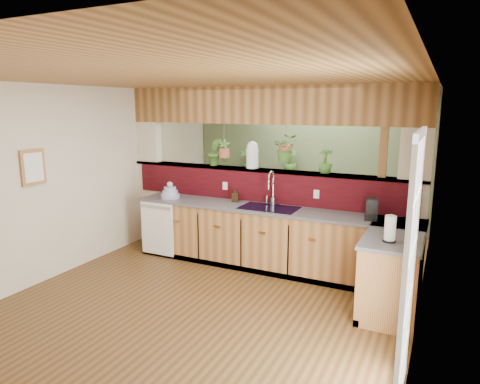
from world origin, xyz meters
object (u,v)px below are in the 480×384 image
at_px(faucet, 272,187).
at_px(dish_stack, 170,193).
at_px(shelving_console, 265,198).
at_px(soap_dispenser, 235,195).
at_px(paper_towel, 390,229).
at_px(coffee_maker, 371,210).
at_px(glass_jar, 252,155).

height_order(faucet, dish_stack, faucet).
bearing_deg(faucet, shelving_console, 114.75).
relative_size(soap_dispenser, paper_towel, 0.69).
relative_size(dish_stack, coffee_maker, 1.11).
xyz_separation_m(faucet, soap_dispenser, (-0.58, -0.01, -0.17)).
xyz_separation_m(faucet, coffee_maker, (1.42, -0.16, -0.15)).
xyz_separation_m(paper_towel, glass_jar, (-2.16, 1.24, 0.56)).
distance_m(dish_stack, paper_towel, 3.46).
relative_size(faucet, paper_towel, 1.68).
bearing_deg(coffee_maker, dish_stack, 170.58).
xyz_separation_m(faucet, dish_stack, (-1.61, -0.22, -0.19)).
bearing_deg(shelving_console, coffee_maker, -18.94).
xyz_separation_m(paper_towel, shelving_console, (-2.73, 3.14, -0.54)).
bearing_deg(dish_stack, shelving_console, 74.85).
bearing_deg(faucet, dish_stack, -172.33).
bearing_deg(coffee_maker, shelving_console, 125.96).
bearing_deg(glass_jar, paper_towel, -29.92).
relative_size(faucet, soap_dispenser, 2.43).
xyz_separation_m(dish_stack, shelving_console, (0.63, 2.34, -0.48)).
bearing_deg(glass_jar, soap_dispenser, -127.47).
distance_m(soap_dispenser, shelving_console, 2.22).
relative_size(coffee_maker, paper_towel, 0.88).
height_order(dish_stack, coffee_maker, coffee_maker).
distance_m(faucet, paper_towel, 2.03).
height_order(faucet, glass_jar, glass_jar).
height_order(paper_towel, shelving_console, paper_towel).
bearing_deg(glass_jar, faucet, -28.78).
relative_size(paper_towel, glass_jar, 0.75).
bearing_deg(coffee_maker, soap_dispenser, 165.11).
distance_m(coffee_maker, paper_towel, 0.92).
bearing_deg(dish_stack, paper_towel, -13.40).
relative_size(coffee_maker, glass_jar, 0.66).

